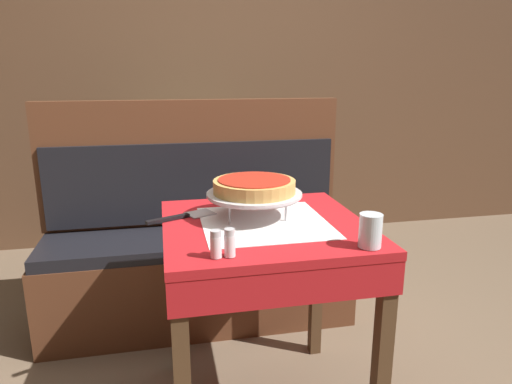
{
  "coord_description": "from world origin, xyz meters",
  "views": [
    {
      "loc": [
        -0.35,
        -1.5,
        1.3
      ],
      "look_at": [
        -0.02,
        0.03,
        0.88
      ],
      "focal_mm": 32.0,
      "sensor_mm": 36.0,
      "label": 1
    }
  ],
  "objects": [
    {
      "name": "back_wall_panel",
      "position": [
        0.0,
        2.04,
        1.2
      ],
      "size": [
        6.0,
        0.04,
        2.4
      ],
      "primitive_type": "cube",
      "color": "brown",
      "rests_on": "ground_plane"
    },
    {
      "name": "pizza_server",
      "position": [
        -0.28,
        0.11,
        0.78
      ],
      "size": [
        0.26,
        0.15,
        0.01
      ],
      "color": "#BCBCC1",
      "rests_on": "dining_table_front"
    },
    {
      "name": "deep_dish_pizza",
      "position": [
        -0.02,
        0.06,
        0.9
      ],
      "size": [
        0.3,
        0.3,
        0.05
      ],
      "color": "tan",
      "rests_on": "pizza_pan_stand"
    },
    {
      "name": "dining_table_rear",
      "position": [
        -0.14,
        1.46,
        0.66
      ],
      "size": [
        0.76,
        0.76,
        0.77
      ],
      "color": "#1E6B33",
      "rests_on": "ground_plane"
    },
    {
      "name": "salt_shaker",
      "position": [
        -0.21,
        -0.28,
        0.82
      ],
      "size": [
        0.03,
        0.03,
        0.08
      ],
      "color": "silver",
      "rests_on": "dining_table_front"
    },
    {
      "name": "pizza_pan_stand",
      "position": [
        -0.02,
        0.06,
        0.86
      ],
      "size": [
        0.35,
        0.35,
        0.09
      ],
      "color": "#ADADB2",
      "rests_on": "dining_table_front"
    },
    {
      "name": "booth_bench",
      "position": [
        -0.18,
        0.75,
        0.35
      ],
      "size": [
        1.58,
        0.45,
        1.16
      ],
      "color": "brown",
      "rests_on": "ground_plane"
    },
    {
      "name": "pepper_shaker",
      "position": [
        -0.17,
        -0.28,
        0.82
      ],
      "size": [
        0.03,
        0.03,
        0.08
      ],
      "color": "silver",
      "rests_on": "dining_table_front"
    },
    {
      "name": "water_glass_near",
      "position": [
        0.26,
        -0.3,
        0.83
      ],
      "size": [
        0.07,
        0.07,
        0.1
      ],
      "color": "silver",
      "rests_on": "dining_table_front"
    },
    {
      "name": "condiment_caddy",
      "position": [
        -0.18,
        1.42,
        0.8
      ],
      "size": [
        0.14,
        0.14,
        0.14
      ],
      "color": "black",
      "rests_on": "dining_table_rear"
    },
    {
      "name": "dining_table_front",
      "position": [
        0.0,
        0.0,
        0.68
      ],
      "size": [
        0.71,
        0.71,
        0.78
      ],
      "color": "red",
      "rests_on": "ground_plane"
    }
  ]
}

